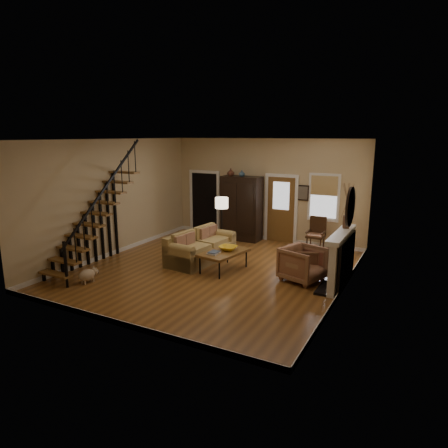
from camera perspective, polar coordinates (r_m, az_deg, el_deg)
The scene contains 15 objects.
room at distance 11.69m, azimuth 0.88°, elevation 3.25°, with size 7.00×7.33×3.30m.
staircase at distance 10.62m, azimuth -18.34°, elevation 2.18°, with size 0.94×2.80×3.20m, color brown, non-canonical shape.
fireplace at distance 9.56m, azimuth 16.62°, elevation -4.15°, with size 0.33×1.95×2.30m.
armoire at distance 13.12m, azimuth 2.51°, elevation 2.26°, with size 1.30×0.60×2.10m, color black, non-canonical shape.
vase_a at distance 13.02m, azimuth 0.96°, elevation 7.41°, with size 0.24×0.24×0.25m, color #4C2619.
vase_b at distance 12.85m, azimuth 2.57°, elevation 7.24°, with size 0.20×0.20×0.21m, color #334C60.
sofa at distance 11.00m, azimuth -3.28°, elevation -3.26°, with size 0.93×2.16×0.80m, color #A6884B, non-canonical shape.
coffee_table at distance 10.26m, azimuth -0.04°, elevation -5.29°, with size 0.77×1.32×0.51m, color brown, non-canonical shape.
bowl at distance 10.27m, azimuth 0.60°, elevation -3.46°, with size 0.45×0.45×0.11m, color gold.
books at distance 9.98m, azimuth -1.46°, elevation -4.11°, with size 0.24×0.33×0.06m, color beige, non-canonical shape.
armchair_left at distance 9.68m, azimuth 11.22°, elevation -5.64°, with size 0.89×0.91×0.83m, color brown.
armchair_right at distance 10.21m, azimuth 11.30°, elevation -5.09°, with size 0.74×0.76×0.69m, color brown.
floor_lamp at distance 11.65m, azimuth -0.33°, elevation -0.19°, with size 0.38×0.38×1.65m, color black, non-canonical shape.
side_chair at distance 12.19m, azimuth 12.97°, elevation -1.45°, with size 0.54×0.54×1.02m, color #362011, non-canonical shape.
dog at distance 9.98m, azimuth -18.98°, elevation -7.03°, with size 0.28×0.47×0.34m, color tan, non-canonical shape.
Camera 1 is at (4.80, -8.52, 3.41)m, focal length 32.00 mm.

